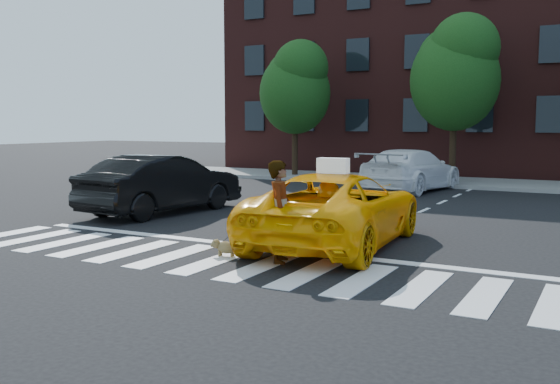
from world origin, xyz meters
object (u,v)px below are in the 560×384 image
woman (280,212)px  dog (224,247)px  black_sedan (162,184)px  tree_left (296,84)px  tree_mid (456,69)px  taxi (336,209)px  white_suv (411,170)px

woman → dog: 1.43m
black_sedan → woman: bearing=152.5°
tree_left → tree_mid: tree_mid is taller
tree_left → taxi: size_ratio=1.15×
white_suv → dog: size_ratio=9.42×
tree_left → tree_mid: size_ratio=0.92×
taxi → white_suv: 11.44m
white_suv → taxi: bearing=106.4°
black_sedan → woman: (6.13, -4.07, 0.11)m
tree_left → tree_mid: 7.51m
tree_mid → woman: bearing=-87.9°
taxi → black_sedan: size_ratio=1.09×
taxi → white_suv: (-1.76, 11.31, 0.02)m
dog → woman: bearing=-10.1°
tree_mid → taxi: 14.97m
taxi → black_sedan: 6.71m
tree_left → taxi: (8.37, -14.39, -3.65)m
taxi → woman: woman is taller
tree_mid → woman: size_ratio=3.67×
white_suv → woman: woman is taller
black_sedan → dog: bearing=145.8°
tree_left → black_sedan: size_ratio=1.25×
white_suv → tree_left: bearing=-17.4°
taxi → black_sedan: black_sedan is taller
dog → tree_left: bearing=97.5°
black_sedan → dog: size_ratio=8.73×
tree_left → black_sedan: (1.97, -12.37, -3.59)m
tree_left → black_sedan: 13.03m
tree_mid → dog: size_ratio=11.96×
black_sedan → white_suv: black_sedan is taller
tree_left → taxi: 17.04m
tree_mid → dog: (-0.61, -16.54, -4.65)m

